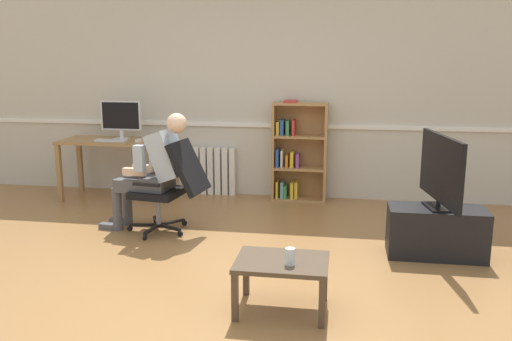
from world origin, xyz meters
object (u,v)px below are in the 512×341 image
object	(u,v)px
office_chair	(171,183)
tv_stand	(436,232)
computer_mouse	(139,140)
coffee_table	(282,267)
computer_desk	(117,148)
radiator	(207,171)
tv_screen	(441,170)
bookshelf	(296,154)
drinking_glass	(290,257)
imac_monitor	(121,117)
person_seated	(154,169)
keyboard	(111,140)

from	to	relation	value
office_chair	tv_stand	bearing A→B (deg)	92.28
computer_mouse	coffee_table	bearing A→B (deg)	-51.69
computer_desk	tv_stand	size ratio (longest dim) A/B	1.64
radiator	office_chair	distance (m)	1.62
radiator	tv_screen	distance (m)	3.23
bookshelf	drinking_glass	xyz separation A→B (m)	(0.24, -3.12, -0.15)
imac_monitor	person_seated	bearing A→B (deg)	-55.31
keyboard	drinking_glass	world-z (taller)	keyboard
computer_desk	bookshelf	distance (m)	2.25
computer_mouse	drinking_glass	world-z (taller)	computer_mouse
computer_mouse	drinking_glass	bearing A→B (deg)	-51.64
computer_desk	tv_screen	size ratio (longest dim) A/B	1.43
office_chair	keyboard	bearing A→B (deg)	-125.96
radiator	tv_screen	xyz separation A→B (m)	(2.60, -1.85, 0.48)
person_seated	coffee_table	xyz separation A→B (m)	(1.50, -1.56, -0.33)
bookshelf	imac_monitor	bearing A→B (deg)	-174.33
coffee_table	radiator	bearing A→B (deg)	113.34
computer_desk	imac_monitor	size ratio (longest dim) A/B	2.68
computer_desk	computer_mouse	xyz separation A→B (m)	(0.34, -0.12, 0.12)
imac_monitor	drinking_glass	distance (m)	3.84
tv_screen	keyboard	bearing A→B (deg)	60.56
drinking_glass	imac_monitor	bearing A→B (deg)	130.06
person_seated	coffee_table	bearing A→B (deg)	51.67
computer_mouse	radiator	distance (m)	1.00
office_chair	tv_stand	xyz separation A→B (m)	(2.55, -0.25, -0.30)
imac_monitor	bookshelf	size ratio (longest dim) A/B	0.42
tv_screen	computer_desk	bearing A→B (deg)	58.55
radiator	drinking_glass	xyz separation A→B (m)	(1.42, -3.21, 0.12)
tv_stand	tv_screen	xyz separation A→B (m)	(0.00, 0.00, 0.57)
computer_mouse	coffee_table	size ratio (longest dim) A/B	0.15
bookshelf	person_seated	xyz separation A→B (m)	(-1.32, -1.48, 0.07)
tv_stand	imac_monitor	bearing A→B (deg)	156.99
radiator	tv_screen	size ratio (longest dim) A/B	0.77
keyboard	computer_mouse	xyz separation A→B (m)	(0.35, 0.02, 0.01)
bookshelf	computer_desk	bearing A→B (deg)	-172.46
drinking_glass	computer_mouse	bearing A→B (deg)	128.36
imac_monitor	bookshelf	xyz separation A→B (m)	(2.20, 0.22, -0.44)
computer_mouse	person_seated	xyz separation A→B (m)	(0.58, -1.07, -0.12)
drinking_glass	office_chair	bearing A→B (deg)	130.41
computer_mouse	radiator	bearing A→B (deg)	35.26
bookshelf	keyboard	bearing A→B (deg)	-169.05
tv_stand	drinking_glass	size ratio (longest dim) A/B	7.18
computer_mouse	bookshelf	distance (m)	1.95
computer_desk	drinking_glass	xyz separation A→B (m)	(2.47, -2.82, -0.22)
tv_screen	radiator	bearing A→B (deg)	44.91
bookshelf	coffee_table	distance (m)	3.06
imac_monitor	radiator	bearing A→B (deg)	17.03
coffee_table	drinking_glass	bearing A→B (deg)	-49.84
imac_monitor	computer_mouse	world-z (taller)	imac_monitor
tv_stand	computer_desk	bearing A→B (deg)	158.22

